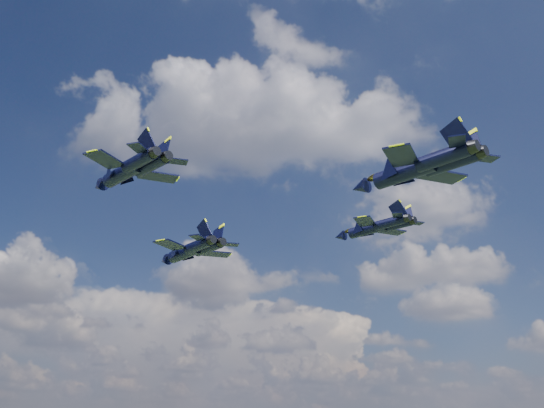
% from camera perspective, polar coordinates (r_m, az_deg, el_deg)
% --- Properties ---
extents(jet_lead, '(16.02, 15.62, 4.31)m').
position_cam_1_polar(jet_lead, '(100.18, -8.35, -4.56)').
color(jet_lead, black).
extents(jet_left, '(13.79, 12.24, 3.56)m').
position_cam_1_polar(jet_left, '(70.51, -14.03, 2.77)').
color(jet_left, black).
extents(jet_right, '(14.66, 12.49, 3.73)m').
position_cam_1_polar(jet_right, '(98.22, 8.76, -2.38)').
color(jet_right, black).
extents(jet_slot, '(16.91, 15.00, 4.36)m').
position_cam_1_polar(jet_slot, '(72.19, 12.01, 2.87)').
color(jet_slot, black).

